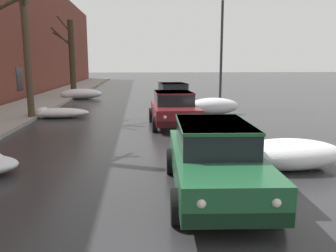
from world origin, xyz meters
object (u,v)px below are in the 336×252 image
object	(u,v)px
bare_tree_far_down_block	(71,57)
street_lamp_post	(221,48)
bare_tree_mid_block	(27,37)
sedan_green_approaching_near_lane	(214,156)
sedan_maroon_parked_kerbside_close	(174,108)
sedan_black_parked_kerbside_mid	(173,94)

from	to	relation	value
bare_tree_far_down_block	street_lamp_post	bearing A→B (deg)	-38.56
bare_tree_mid_block	sedan_green_approaching_near_lane	distance (m)	12.02
bare_tree_mid_block	bare_tree_far_down_block	bearing A→B (deg)	90.43
bare_tree_far_down_block	sedan_maroon_parked_kerbside_close	bearing A→B (deg)	-62.86
sedan_green_approaching_near_lane	sedan_black_parked_kerbside_mid	world-z (taller)	same
bare_tree_far_down_block	sedan_black_parked_kerbside_mid	size ratio (longest dim) A/B	1.57
bare_tree_far_down_block	street_lamp_post	xyz separation A→B (m)	(9.61, -7.66, 0.41)
bare_tree_mid_block	sedan_black_parked_kerbside_mid	size ratio (longest dim) A/B	1.75
sedan_green_approaching_near_lane	bare_tree_mid_block	bearing A→B (deg)	123.48
bare_tree_mid_block	sedan_green_approaching_near_lane	bearing A→B (deg)	-56.52
bare_tree_far_down_block	street_lamp_post	distance (m)	12.30
sedan_maroon_parked_kerbside_close	sedan_black_parked_kerbside_mid	distance (m)	6.30
bare_tree_mid_block	sedan_black_parked_kerbside_mid	bearing A→B (deg)	30.89
sedan_green_approaching_near_lane	sedan_maroon_parked_kerbside_close	xyz separation A→B (m)	(-0.04, 7.62, -0.00)
bare_tree_mid_block	street_lamp_post	xyz separation A→B (m)	(9.53, 2.86, -0.28)
sedan_green_approaching_near_lane	sedan_maroon_parked_kerbside_close	distance (m)	7.62
sedan_maroon_parked_kerbside_close	sedan_black_parked_kerbside_mid	xyz separation A→B (m)	(0.60, 6.27, -0.00)
bare_tree_mid_block	sedan_black_parked_kerbside_mid	distance (m)	8.67
bare_tree_far_down_block	sedan_maroon_parked_kerbside_close	size ratio (longest dim) A/B	1.53
bare_tree_mid_block	sedan_black_parked_kerbside_mid	xyz separation A→B (m)	(6.99, 4.18, -2.98)
sedan_maroon_parked_kerbside_close	street_lamp_post	xyz separation A→B (m)	(3.15, 4.95, 2.69)
bare_tree_far_down_block	bare_tree_mid_block	bearing A→B (deg)	-89.57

